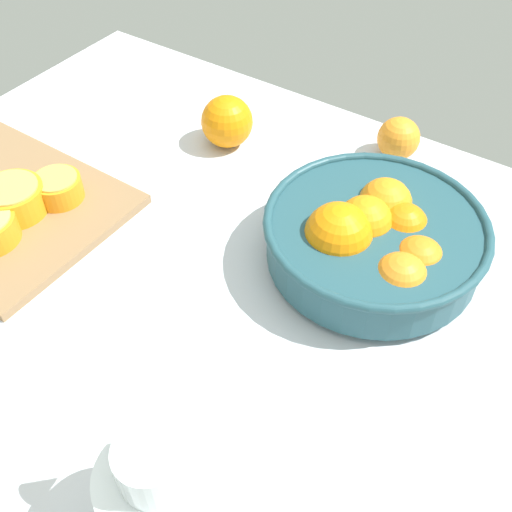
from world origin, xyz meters
TOP-DOWN VIEW (x-y plane):
  - ground_plane at (0.00, 0.00)cm, footprint 128.74×92.31cm
  - fruit_bowl at (8.92, 15.48)cm, footprint 28.53×28.53cm
  - juice_pitcher at (8.15, -25.34)cm, footprint 14.09×10.52cm
  - orange_half_1 at (-33.64, 1.27)cm, footprint 6.99×6.99cm
  - orange_half_2 at (-36.56, -4.11)cm, footprint 8.75×8.75cm
  - loose_orange_0 at (1.65, 39.01)cm, footprint 6.62×6.62cm
  - loose_orange_2 at (-22.40, 26.94)cm, footprint 8.25×8.25cm

SIDE VIEW (x-z plane):
  - ground_plane at x=0.00cm, z-range -3.00..0.00cm
  - orange_half_1 at x=-33.64cm, z-range 1.30..4.97cm
  - loose_orange_0 at x=1.65cm, z-range 0.00..6.62cm
  - orange_half_2 at x=-36.56cm, z-range 1.30..5.65cm
  - loose_orange_2 at x=-22.40cm, z-range 0.00..8.25cm
  - fruit_bowl at x=8.92cm, z-range -0.74..9.90cm
  - juice_pitcher at x=8.15cm, z-range -2.48..12.85cm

